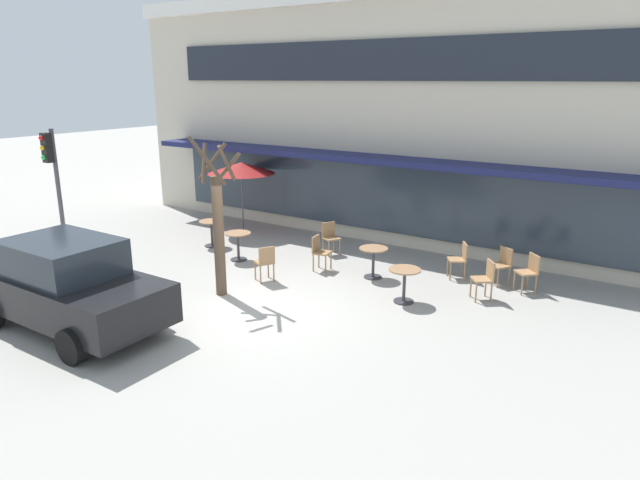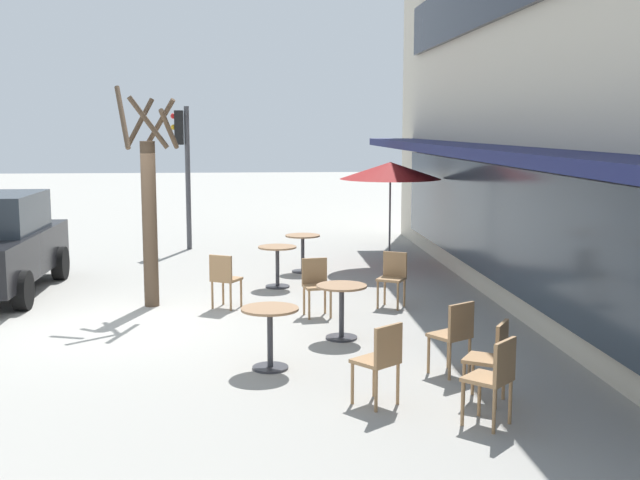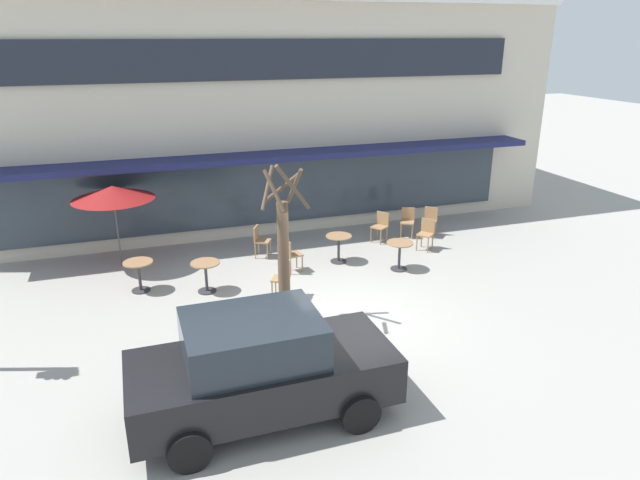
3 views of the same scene
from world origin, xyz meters
The scene contains 17 objects.
ground_plane centered at (0.00, 0.00, 0.00)m, with size 80.00×80.00×0.00m, color #9E9B93.
building_facade centered at (0.00, 9.96, 3.60)m, with size 19.29×9.10×7.21m.
cafe_table_near_wall centered at (2.45, 2.16, 0.52)m, with size 0.70×0.70×0.76m.
cafe_table_streetside centered at (-2.55, 2.40, 0.52)m, with size 0.70×0.70×0.76m.
cafe_table_by_tree centered at (-4.06, 2.95, 0.52)m, with size 0.70×0.70×0.76m.
cafe_table_mid_patio centered at (1.13, 3.17, 0.52)m, with size 0.70×0.70×0.76m.
patio_umbrella_green_folded centered at (-4.48, 4.80, 2.02)m, with size 2.10×2.10×2.20m.
cafe_chair_0 centered at (3.87, 4.47, 0.53)m, with size 0.55×0.55×0.89m.
cafe_chair_1 centered at (-0.80, 4.23, 0.53)m, with size 0.54×0.54×0.89m.
cafe_chair_2 centered at (-0.28, 2.93, 0.53)m, with size 0.46×0.46×0.89m.
cafe_chair_3 centered at (3.86, 3.29, 0.53)m, with size 0.56×0.56×0.89m.
cafe_chair_4 centered at (2.89, 4.31, 0.53)m, with size 0.55×0.55×0.89m.
cafe_chair_5 centered at (-0.87, 1.49, 0.53)m, with size 0.54×0.54×0.89m.
cafe_chair_6 centered at (4.53, 4.30, 0.53)m, with size 0.57×0.57×0.89m.
parked_sedan centered at (-2.37, -2.64, 0.88)m, with size 4.21×2.04×1.76m.
street_tree centered at (-1.18, 0.29, 1.63)m, with size 1.00×1.01×3.58m.
traffic_light_pole centered at (-7.37, 0.32, 2.30)m, with size 0.26×0.44×3.40m.
Camera 1 is at (7.41, -8.50, 4.71)m, focal length 32.00 mm.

